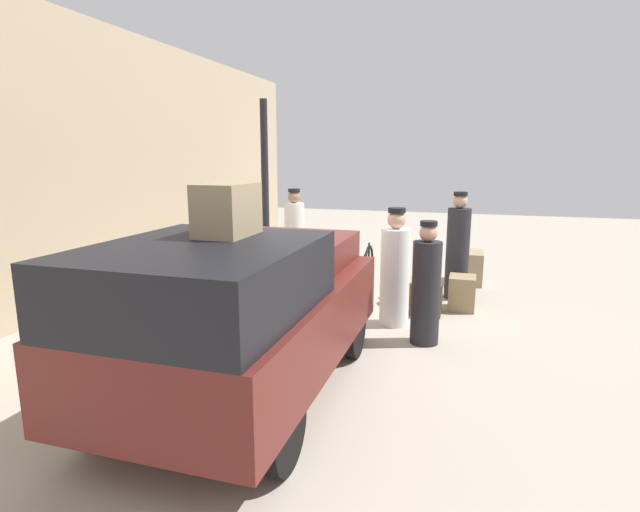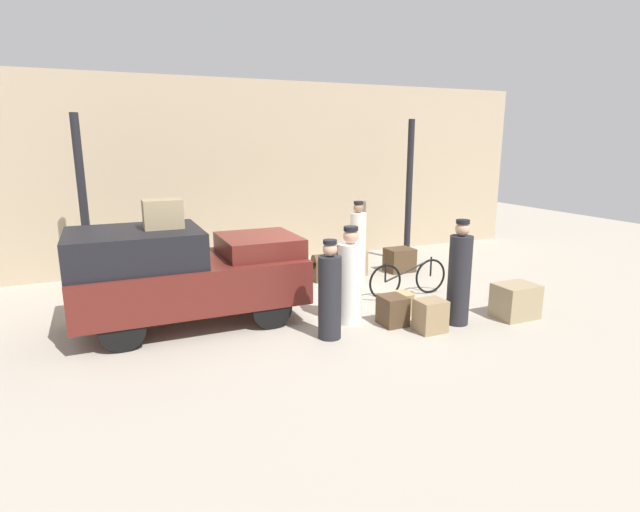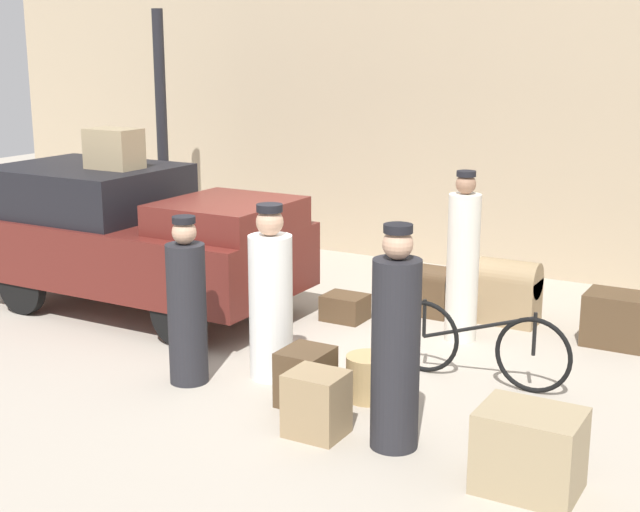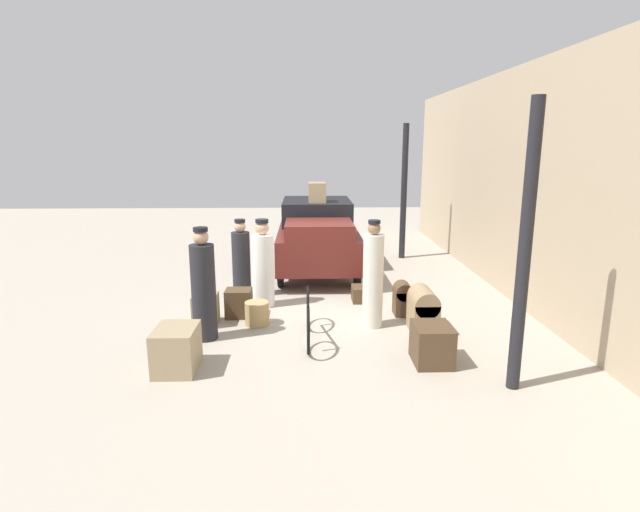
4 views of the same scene
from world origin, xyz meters
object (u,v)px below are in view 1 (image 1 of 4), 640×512
trunk_barrel_dark (259,265)px  trunk_on_truck_roof (227,210)px  wicker_basket (406,292)px  suitcase_black_upright (468,267)px  trunk_umber_medium (290,259)px  porter_lifting_near_truck (458,250)px  trunk_large_brown (264,307)px  porter_standing_middle (426,289)px  bicycle (363,269)px  suitcase_small_leather (248,280)px  porter_with_bicycle (295,245)px  suitcase_tan_flat (462,293)px  trunk_wicker_pale (426,298)px  truck (243,307)px  porter_carrying_trunk (395,273)px

trunk_barrel_dark → trunk_on_truck_roof: size_ratio=1.21×
wicker_basket → trunk_barrel_dark: 2.80m
suitcase_black_upright → trunk_umber_medium: bearing=92.1°
porter_lifting_near_truck → trunk_large_brown: (-1.88, 2.71, -0.68)m
porter_standing_middle → suitcase_black_upright: size_ratio=2.22×
bicycle → porter_standing_middle: 2.72m
suitcase_small_leather → trunk_on_truck_roof: bearing=-157.0°
suitcase_black_upright → porter_with_bicycle: bearing=119.2°
suitcase_tan_flat → trunk_on_truck_roof: bearing=152.6°
porter_standing_middle → trunk_large_brown: bearing=81.0°
trunk_wicker_pale → truck: bearing=155.1°
wicker_basket → trunk_on_truck_roof: trunk_on_truck_roof is taller
suitcase_black_upright → suitcase_small_leather: 4.15m
wicker_basket → trunk_umber_medium: (1.61, 2.61, 0.08)m
porter_with_bicycle → suitcase_black_upright: porter_with_bicycle is taller
suitcase_small_leather → porter_with_bicycle: bearing=-47.8°
porter_with_bicycle → trunk_umber_medium: 1.72m
porter_with_bicycle → trunk_barrel_dark: size_ratio=2.48×
porter_lifting_near_truck → trunk_umber_medium: porter_lifting_near_truck is taller
wicker_basket → trunk_on_truck_roof: 4.40m
truck → trunk_wicker_pale: truck is taller
trunk_umber_medium → trunk_on_truck_roof: (-5.51, -1.49, 1.63)m
suitcase_tan_flat → wicker_basket: bearing=87.7°
bicycle → trunk_large_brown: bearing=151.3°
trunk_large_brown → trunk_wicker_pale: bearing=-70.1°
trunk_large_brown → suitcase_tan_flat: size_ratio=0.90×
wicker_basket → porter_with_bicycle: size_ratio=0.23×
trunk_large_brown → bicycle: bearing=-28.7°
porter_standing_middle → suitcase_small_leather: size_ratio=2.61×
wicker_basket → trunk_large_brown: wicker_basket is taller
truck → trunk_umber_medium: truck is taller
bicycle → wicker_basket: bearing=-128.5°
porter_lifting_near_truck → suitcase_tan_flat: (-0.64, -0.12, -0.56)m
porter_lifting_near_truck → suitcase_tan_flat: size_ratio=3.36×
trunk_umber_medium → trunk_wicker_pale: bearing=-124.4°
porter_lifting_near_truck → suitcase_tan_flat: 0.86m
trunk_large_brown → suitcase_tan_flat: suitcase_tan_flat is taller
trunk_umber_medium → suitcase_tan_flat: 3.86m
porter_lifting_near_truck → suitcase_black_upright: (1.13, -0.17, -0.52)m
porter_carrying_trunk → wicker_basket: bearing=-1.7°
porter_with_bicycle → trunk_large_brown: size_ratio=3.81×
porter_standing_middle → trunk_large_brown: 2.51m
trunk_large_brown → suitcase_small_leather: size_ratio=0.79×
trunk_umber_medium → trunk_on_truck_roof: 5.93m
wicker_basket → trunk_barrel_dark: size_ratio=0.56×
porter_carrying_trunk → trunk_umber_medium: (2.66, 2.58, -0.48)m
trunk_umber_medium → suitcase_black_upright: bearing=-87.9°
porter_lifting_near_truck → wicker_basket: bearing=128.4°
porter_with_bicycle → porter_lifting_near_truck: porter_with_bicycle is taller
porter_standing_middle → bicycle: bearing=29.5°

